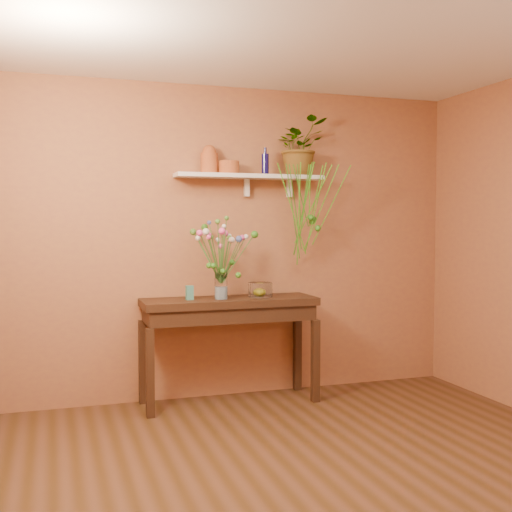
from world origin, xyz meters
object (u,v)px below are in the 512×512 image
(blue_bottle, at_px, (265,164))
(spider_plant, at_px, (299,147))
(glass_bowl, at_px, (260,290))
(glass_vase, at_px, (221,288))
(terracotta_jug, at_px, (209,160))
(bouquet, at_px, (221,243))
(sideboard, at_px, (229,313))

(blue_bottle, relative_size, spider_plant, 0.45)
(glass_bowl, bearing_deg, glass_vase, -170.74)
(terracotta_jug, xyz_separation_m, spider_plant, (0.82, -0.00, 0.14))
(spider_plant, relative_size, bouquet, 0.92)
(glass_vase, bearing_deg, terracotta_jug, 102.38)
(blue_bottle, xyz_separation_m, bouquet, (-0.44, -0.17, -0.68))
(sideboard, distance_m, blue_bottle, 1.32)
(spider_plant, bearing_deg, glass_bowl, -160.42)
(terracotta_jug, relative_size, glass_vase, 1.09)
(spider_plant, height_order, bouquet, spider_plant)
(terracotta_jug, relative_size, spider_plant, 0.47)
(glass_vase, bearing_deg, spider_plant, 14.87)
(sideboard, height_order, glass_bowl, glass_bowl)
(glass_bowl, bearing_deg, bouquet, -168.77)
(glass_vase, bearing_deg, glass_bowl, 9.26)
(sideboard, xyz_separation_m, glass_bowl, (0.28, 0.01, 0.19))
(spider_plant, relative_size, glass_bowl, 2.50)
(sideboard, distance_m, terracotta_jug, 1.31)
(sideboard, distance_m, bouquet, 0.60)
(terracotta_jug, height_order, glass_vase, terracotta_jug)
(blue_bottle, height_order, glass_vase, blue_bottle)
(glass_vase, distance_m, bouquet, 0.37)
(glass_vase, xyz_separation_m, bouquet, (-0.00, -0.01, 0.37))
(sideboard, xyz_separation_m, spider_plant, (0.69, 0.15, 1.43))
(terracotta_jug, height_order, spider_plant, spider_plant)
(spider_plant, bearing_deg, glass_vase, -165.13)
(spider_plant, distance_m, glass_bowl, 1.32)
(sideboard, relative_size, bouquet, 2.62)
(terracotta_jug, xyz_separation_m, glass_vase, (0.05, -0.21, -1.07))
(sideboard, height_order, bouquet, bouquet)
(sideboard, xyz_separation_m, bouquet, (-0.09, -0.06, 0.59))
(spider_plant, height_order, glass_bowl, spider_plant)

